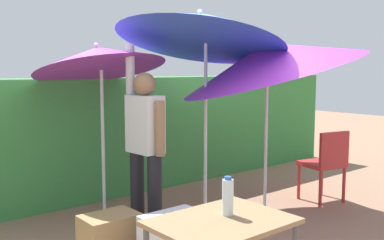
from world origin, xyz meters
TOP-DOWN VIEW (x-y plane):
  - ground_plane at (0.00, 0.00)m, footprint 24.00×24.00m
  - hedge_row at (0.00, 1.92)m, footprint 8.00×0.70m
  - umbrella_rainbow at (0.18, 0.34)m, footprint 1.87×1.83m
  - umbrella_orange at (0.85, -0.00)m, footprint 2.15×2.09m
  - umbrella_yellow at (-0.64, 1.10)m, footprint 1.43×1.44m
  - person_vendor at (-0.58, 0.32)m, footprint 0.24×0.55m
  - chair_plastic at (1.70, -0.21)m, footprint 0.52×0.52m
  - crate_cardboard at (-1.16, -0.00)m, footprint 0.47×0.33m
  - folding_table at (-1.21, -1.44)m, footprint 0.80×0.60m
  - bottle_water at (-1.13, -1.40)m, footprint 0.07×0.07m

SIDE VIEW (x-z plane):
  - ground_plane at x=0.00m, z-range 0.00..0.00m
  - crate_cardboard at x=-1.16m, z-range 0.00..0.40m
  - chair_plastic at x=1.70m, z-range 0.07..0.96m
  - folding_table at x=-1.21m, z-range 0.28..1.04m
  - hedge_row at x=0.00m, z-range 0.00..1.52m
  - bottle_water at x=-1.13m, z-range 0.75..0.99m
  - person_vendor at x=-0.58m, z-range -0.01..1.87m
  - umbrella_orange at x=0.85m, z-range 0.59..2.89m
  - umbrella_yellow at x=-0.64m, z-range 0.72..2.76m
  - umbrella_rainbow at x=0.18m, z-range 0.82..3.30m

